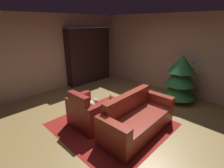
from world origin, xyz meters
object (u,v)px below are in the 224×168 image
at_px(couch_red, 137,119).
at_px(book_stack_on_table, 113,108).
at_px(bookshelf_unit, 91,56).
at_px(decorated_tree, 180,78).
at_px(coffee_table, 112,110).
at_px(armchair_red, 88,113).
at_px(bottle_on_table, 110,101).

height_order(couch_red, book_stack_on_table, couch_red).
bearing_deg(book_stack_on_table, bookshelf_unit, 149.15).
relative_size(book_stack_on_table, decorated_tree, 0.16).
bearing_deg(coffee_table, bookshelf_unit, 149.02).
xyz_separation_m(bookshelf_unit, couch_red, (3.48, -1.54, -0.77)).
height_order(coffee_table, decorated_tree, decorated_tree).
height_order(armchair_red, decorated_tree, decorated_tree).
height_order(bookshelf_unit, couch_red, bookshelf_unit).
relative_size(bookshelf_unit, armchair_red, 2.34).
xyz_separation_m(bookshelf_unit, book_stack_on_table, (2.92, -1.74, -0.60)).
distance_m(armchair_red, book_stack_on_table, 0.60).
distance_m(bookshelf_unit, bottle_on_table, 3.24).
bearing_deg(bottle_on_table, decorated_tree, 72.56).
bearing_deg(couch_red, bottle_on_table, -172.27).
bearing_deg(book_stack_on_table, couch_red, 19.97).
height_order(couch_red, decorated_tree, decorated_tree).
bearing_deg(armchair_red, coffee_table, 50.53).
xyz_separation_m(bookshelf_unit, decorated_tree, (3.45, 0.63, -0.31)).
relative_size(armchair_red, couch_red, 0.48).
height_order(bookshelf_unit, decorated_tree, bookshelf_unit).
relative_size(bookshelf_unit, decorated_tree, 1.47).
relative_size(armchair_red, coffee_table, 1.42).
xyz_separation_m(bookshelf_unit, coffee_table, (2.89, -1.74, -0.68)).
xyz_separation_m(armchair_red, couch_red, (0.95, 0.64, -0.03)).
relative_size(armchair_red, book_stack_on_table, 4.03).
relative_size(coffee_table, decorated_tree, 0.44).
distance_m(bookshelf_unit, book_stack_on_table, 3.45).
relative_size(couch_red, decorated_tree, 1.32).
xyz_separation_m(armchair_red, coffee_table, (0.37, 0.44, 0.06)).
distance_m(bottle_on_table, decorated_tree, 2.40).
bearing_deg(book_stack_on_table, decorated_tree, 77.33).
height_order(book_stack_on_table, bottle_on_table, bottle_on_table).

